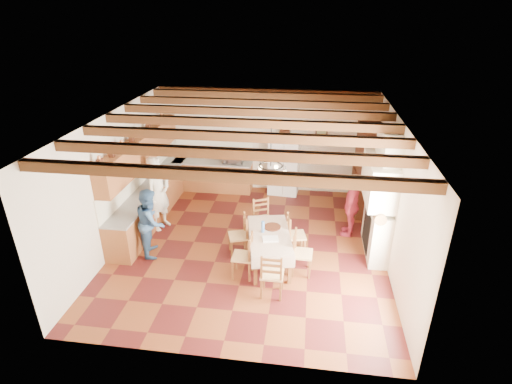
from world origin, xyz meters
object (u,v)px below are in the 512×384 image
refrigerator (284,165)px  chair_end_far (263,219)px  chair_left_far (238,235)px  person_woman_blue (151,222)px  microwave (233,157)px  person_woman_red (351,206)px  chair_end_near (272,273)px  dining_table (269,237)px  chair_right_near (303,253)px  hutch (367,169)px  chair_right_far (296,234)px  person_man (159,193)px  chair_left_near (242,255)px

refrigerator → chair_end_far: size_ratio=1.77×
chair_left_far → person_woman_blue: bearing=-102.4°
refrigerator → microwave: bearing=-170.3°
person_woman_red → chair_end_near: bearing=-19.1°
dining_table → chair_end_near: chair_end_near is taller
chair_right_near → chair_end_far: same height
chair_end_far → person_woman_blue: size_ratio=0.62×
chair_left_far → person_woman_blue: person_woman_blue is taller
hutch → chair_right_far: size_ratio=2.47×
person_woman_blue → person_woman_red: 4.60m
hutch → dining_table: (-2.24, -2.79, -0.55)m
refrigerator → person_woman_red: refrigerator is taller
person_man → refrigerator: bearing=-27.4°
person_man → person_woman_blue: 1.14m
chair_left_near → chair_right_near: 1.23m
refrigerator → chair_left_far: (-0.76, -3.40, -0.37)m
chair_right_near → chair_end_near: (-0.55, -0.77, 0.00)m
person_woman_red → chair_right_far: bearing=-36.9°
chair_left_near → chair_left_far: bearing=-162.7°
hutch → chair_end_near: size_ratio=2.47×
chair_right_near → person_woman_red: (1.08, 1.70, 0.29)m
refrigerator → chair_left_near: bearing=-92.1°
chair_right_far → person_man: 3.47m
chair_right_near → microwave: microwave is taller
chair_end_near → refrigerator: bearing=-87.2°
chair_end_far → person_woman_red: (2.05, 0.41, 0.29)m
refrigerator → person_man: (-2.86, -2.48, 0.08)m
refrigerator → chair_end_near: refrigerator is taller
dining_table → chair_right_near: size_ratio=1.84×
dining_table → refrigerator: bearing=89.3°
chair_left_near → person_woman_blue: 2.20m
dining_table → chair_left_far: 0.77m
chair_right_near → person_woman_blue: 3.34m
chair_left_far → person_woman_red: 2.79m
chair_right_far → chair_end_far: (-0.80, 0.59, 0.00)m
refrigerator → chair_left_near: size_ratio=1.77×
chair_left_near → chair_end_far: size_ratio=1.00×
chair_end_near → chair_left_far: bearing=-53.9°
chair_left_far → chair_end_far: size_ratio=1.00×
refrigerator → chair_end_far: (-0.31, -2.61, -0.37)m
chair_left_near → chair_right_near: size_ratio=1.00×
chair_end_far → person_woman_blue: bearing=176.9°
dining_table → chair_end_far: (-0.26, 1.04, -0.15)m
dining_table → chair_right_far: size_ratio=1.84×
chair_right_near → microwave: bearing=32.8°
hutch → person_woman_blue: size_ratio=1.53×
hutch → chair_right_near: hutch is taller
dining_table → microwave: (-1.44, 3.53, 0.43)m
chair_end_far → person_woman_red: person_woman_red is taller
chair_left_near → person_man: size_ratio=0.52×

